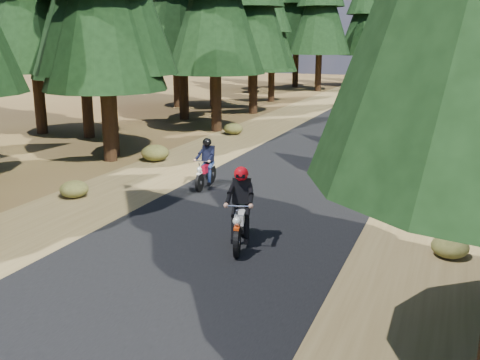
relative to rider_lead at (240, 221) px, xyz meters
name	(u,v)px	position (x,y,z in m)	size (l,w,h in m)	color
ground	(215,242)	(-0.63, 0.01, -0.60)	(120.00, 120.00, 0.00)	#462E19
road	(282,187)	(-0.63, 5.01, -0.59)	(6.00, 100.00, 0.01)	black
shoulder_l	(155,174)	(-5.23, 5.01, -0.60)	(3.20, 100.00, 0.01)	brown
shoulder_r	(438,204)	(3.97, 5.01, -0.60)	(3.20, 100.00, 0.01)	brown
understory_shrubs	(337,166)	(0.57, 7.34, -0.32)	(14.64, 27.58, 0.66)	#474C1E
rider_lead	(240,221)	(0.00, 0.00, 0.00)	(1.13, 2.09, 1.78)	beige
rider_follow	(206,171)	(-2.85, 4.13, -0.08)	(0.68, 1.76, 1.53)	#A00A1E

